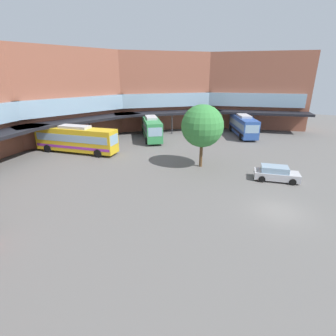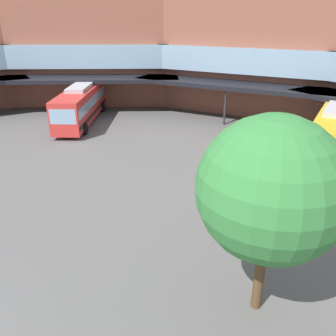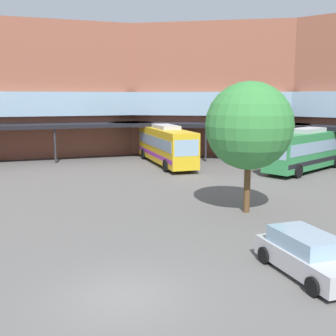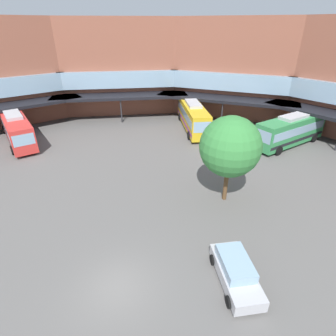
% 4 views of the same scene
% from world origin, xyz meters
% --- Properties ---
extents(ground_plane, '(122.35, 122.35, 0.00)m').
position_xyz_m(ground_plane, '(0.00, 0.00, 0.00)').
color(ground_plane, '#605E5B').
extents(station_building, '(80.85, 41.62, 14.29)m').
position_xyz_m(station_building, '(0.00, 23.79, 6.89)').
color(station_building, '#93543F').
rests_on(station_building, ground).
extents(bus_1, '(5.00, 12.03, 3.81)m').
position_xyz_m(bus_1, '(3.31, 26.96, 1.93)').
color(bus_1, gold).
rests_on(bus_1, ground).
extents(bus_2, '(9.77, 10.77, 3.63)m').
position_xyz_m(bus_2, '(-18.56, 19.83, 1.84)').
color(bus_2, red).
rests_on(bus_2, ground).
extents(bus_4, '(9.52, 8.54, 3.77)m').
position_xyz_m(bus_4, '(15.31, 22.44, 1.91)').
color(bus_4, '#338C4C').
rests_on(bus_4, ground).
extents(parked_car, '(2.88, 4.72, 1.53)m').
position_xyz_m(parked_car, '(6.67, 1.27, 0.74)').
color(parked_car, '#B7B7BC').
rests_on(parked_car, ground).
extents(plaza_tree, '(4.82, 4.82, 7.28)m').
position_xyz_m(plaza_tree, '(6.65, 9.67, 4.86)').
color(plaza_tree, brown).
rests_on(plaza_tree, ground).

